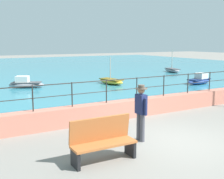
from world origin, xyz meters
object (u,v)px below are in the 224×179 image
at_px(person_walking, 141,110).
at_px(boat_1, 172,70).
at_px(bench_main, 102,139).
at_px(boat_3, 26,84).
at_px(boat_0, 111,81).
at_px(boat_6, 199,80).

height_order(person_walking, boat_1, boat_1).
relative_size(bench_main, boat_1, 0.70).
bearing_deg(boat_3, boat_0, -13.70).
relative_size(bench_main, boat_0, 0.70).
relative_size(person_walking, boat_6, 0.73).
bearing_deg(bench_main, boat_3, 85.30).
bearing_deg(boat_1, bench_main, -136.01).
height_order(person_walking, boat_3, person_walking).
xyz_separation_m(person_walking, boat_0, (4.97, 10.60, -0.72)).
bearing_deg(bench_main, person_walking, 23.13).
distance_m(boat_0, boat_1, 10.02).
height_order(person_walking, boat_0, boat_0).
distance_m(bench_main, boat_6, 14.75).
bearing_deg(boat_0, person_walking, -115.13).
xyz_separation_m(bench_main, boat_3, (1.04, 12.71, -0.23)).
height_order(person_walking, boat_6, person_walking).
xyz_separation_m(bench_main, boat_0, (6.69, 11.33, -0.30)).
distance_m(person_walking, boat_1, 20.34).
xyz_separation_m(boat_3, boat_6, (11.16, -4.42, 0.00)).
xyz_separation_m(person_walking, boat_6, (10.48, 7.56, -0.65)).
distance_m(bench_main, person_walking, 1.92).
height_order(boat_1, boat_6, boat_1).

